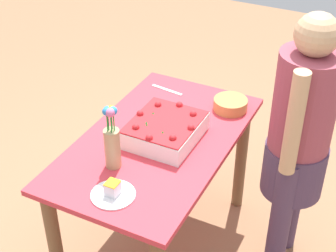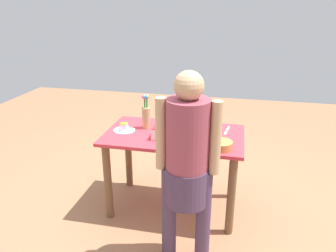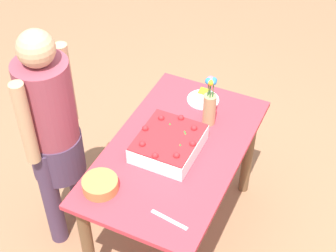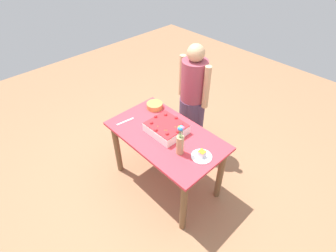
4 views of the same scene
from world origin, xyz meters
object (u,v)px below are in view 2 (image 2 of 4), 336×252
sheet_cake (176,130)px  person_standing (187,161)px  fruit_bowl (221,145)px  cake_knife (227,130)px  serving_plate_with_slice (124,129)px  flower_vase (146,114)px

sheet_cake → person_standing: size_ratio=0.25×
sheet_cake → fruit_bowl: (0.41, -0.20, -0.02)m
cake_knife → serving_plate_with_slice: bearing=-69.9°
flower_vase → sheet_cake: bearing=-20.5°
serving_plate_with_slice → fruit_bowl: (0.90, -0.21, 0.01)m
person_standing → fruit_bowl: bearing=-25.8°
fruit_bowl → flower_vase: bearing=156.4°
flower_vase → serving_plate_with_slice: bearing=-149.1°
fruit_bowl → serving_plate_with_slice: bearing=167.1°
flower_vase → person_standing: (0.51, -0.75, -0.06)m
serving_plate_with_slice → person_standing: bearing=-42.7°
cake_knife → sheet_cake: bearing=-56.6°
person_standing → cake_knife: bearing=-15.9°
sheet_cake → cake_knife: sheet_cake is taller
serving_plate_with_slice → cake_knife: bearing=12.3°
sheet_cake → serving_plate_with_slice: 0.49m
serving_plate_with_slice → flower_vase: size_ratio=0.61×
cake_knife → flower_vase: 0.77m
sheet_cake → serving_plate_with_slice: (-0.49, 0.01, -0.03)m
serving_plate_with_slice → fruit_bowl: size_ratio=1.07×
flower_vase → fruit_bowl: (0.72, -0.31, -0.11)m
flower_vase → fruit_bowl: bearing=-23.6°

